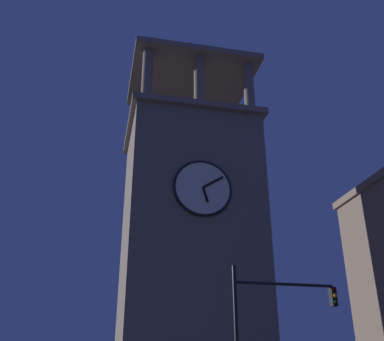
# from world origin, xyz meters

# --- Properties ---
(clocktower) EXTENTS (8.66, 7.66, 25.86)m
(clocktower) POSITION_xyz_m (0.06, -3.23, 9.54)
(clocktower) COLOR #75665B
(clocktower) RESTS_ON ground_plane
(traffic_signal_near) EXTENTS (4.32, 0.41, 6.40)m
(traffic_signal_near) POSITION_xyz_m (-1.02, 6.56, 4.19)
(traffic_signal_near) COLOR black
(traffic_signal_near) RESTS_ON ground_plane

